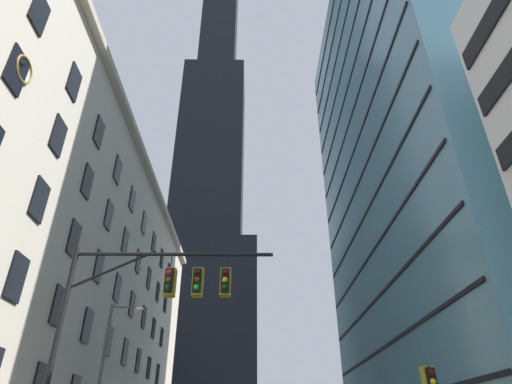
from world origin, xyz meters
The scene contains 5 objects.
station_building centered at (-19.66, 23.68, 13.40)m, with size 17.99×59.36×26.83m.
dark_skyscraper centered at (-11.97, 92.34, 61.07)m, with size 26.69×26.69×200.58m.
glass_office_midrise centered at (20.29, 24.79, 27.70)m, with size 18.69×35.91×55.40m.
traffic_signal_mast centered at (-3.27, 3.77, 5.87)m, with size 7.68×0.63×7.77m.
street_lamppost centered at (-8.54, 15.96, 5.35)m, with size 2.15×0.32×8.92m.
Camera 1 is at (0.20, -11.48, 1.60)m, focal length 29.76 mm.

